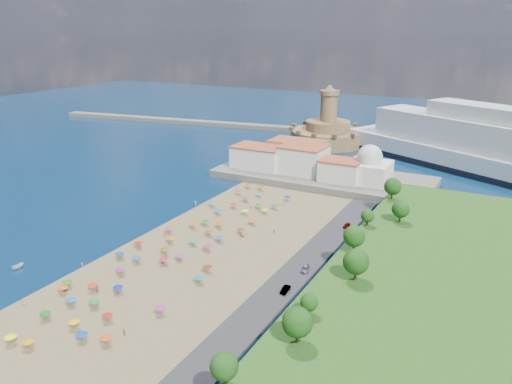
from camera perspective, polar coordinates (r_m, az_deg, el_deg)
The scene contains 12 objects.
ground at distance 154.79m, azimuth -5.70°, elevation -5.17°, with size 700.00×700.00×0.00m, color #071938.
terrace at distance 211.49m, azimuth 7.59°, elevation 1.71°, with size 90.00×36.00×3.00m, color #59544C.
jetty at distance 250.75m, azimuth 5.74°, elevation 4.35°, with size 18.00×70.00×2.40m, color #59544C.
breakwater at distance 335.87m, azimuth -6.94°, elevation 7.91°, with size 200.00×7.00×2.60m, color #59544C.
waterfront_buildings at distance 215.04m, azimuth 4.47°, elevation 3.86°, with size 57.00×29.00×11.00m.
domed_building at distance 201.81m, azimuth 12.79°, elevation 2.80°, with size 16.00×16.00×15.00m.
fortress at distance 276.87m, azimuth 8.19°, elevation 6.76°, with size 40.00×40.00×32.40m.
cruise_ship at distance 234.34m, azimuth 27.22°, elevation 3.80°, with size 159.66×96.14×36.33m.
beach_parasols at distance 146.46m, azimuth -8.53°, elevation -5.79°, with size 32.18×115.02×2.20m.
beachgoers at distance 153.02m, azimuth -7.08°, elevation -5.06°, with size 37.61×98.77×1.85m.
parked_cars at distance 138.07m, azimuth 6.67°, elevation -7.64°, with size 2.43×50.21×1.30m.
hillside_trees at distance 126.94m, azimuth 11.26°, elevation -5.87°, with size 13.76×110.98×7.72m.
Camera 1 is at (80.04, -117.27, 61.65)m, focal length 35.00 mm.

